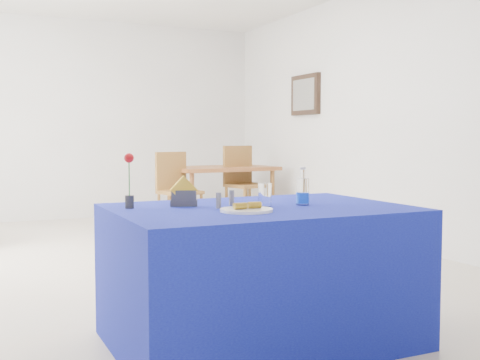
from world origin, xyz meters
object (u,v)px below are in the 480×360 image
plate (246,210)px  water_bottle (303,192)px  chair_bg_left (176,185)px  oak_table (221,172)px  blue_table (260,274)px  chair_bg_right (243,179)px

plate → water_bottle: 0.45m
water_bottle → plate: bearing=-160.9°
chair_bg_left → water_bottle: bearing=-113.6°
oak_table → chair_bg_left: chair_bg_left is taller
plate → blue_table: bearing=45.6°
chair_bg_right → plate: bearing=-127.8°
blue_table → oak_table: blue_table is taller
oak_table → chair_bg_left: bearing=-151.3°
oak_table → chair_bg_right: chair_bg_right is taller
plate → oak_table: bearing=68.3°
blue_table → chair_bg_right: chair_bg_right is taller
water_bottle → oak_table: 4.72m
blue_table → chair_bg_left: (0.90, 4.05, 0.18)m
chair_bg_left → chair_bg_right: bearing=-1.5°
oak_table → chair_bg_left: 0.90m
plate → water_bottle: water_bottle is taller
plate → chair_bg_right: bearing=64.9°
blue_table → chair_bg_right: (1.93, 4.29, 0.22)m
water_bottle → chair_bg_left: water_bottle is taller
oak_table → chair_bg_right: size_ratio=1.42×
oak_table → plate: bearing=-111.7°
blue_table → water_bottle: water_bottle is taller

